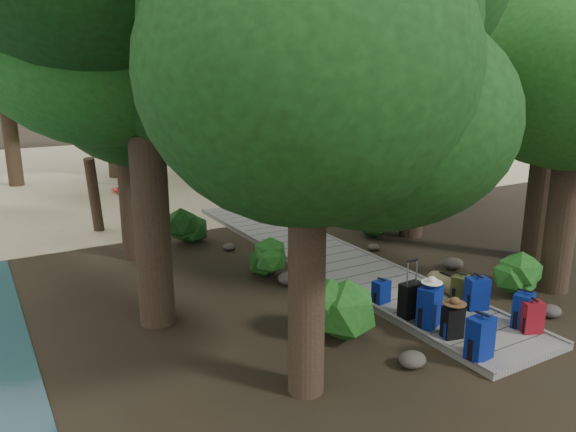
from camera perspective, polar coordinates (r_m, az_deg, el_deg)
ground at (r=13.45m, az=6.47°, el=-5.65°), size 120.00×120.00×0.00m
sand_beach at (r=27.55m, az=-13.78°, el=4.60°), size 40.00×22.00×0.02m
boardwalk at (r=14.19m, az=4.07°, el=-4.22°), size 2.00×12.00×0.12m
backpack_left_a at (r=9.71m, az=18.95°, el=-11.43°), size 0.45×0.33×0.79m
backpack_left_b at (r=10.30m, az=16.39°, el=-10.15°), size 0.39×0.31×0.63m
backpack_left_c at (r=10.59m, az=14.21°, el=-8.68°), size 0.54×0.47×0.83m
backpack_left_d at (r=11.46m, az=9.45°, el=-7.47°), size 0.35×0.27×0.50m
backpack_right_a at (r=10.97m, az=23.55°, el=-9.23°), size 0.43×0.37×0.64m
backpack_right_b at (r=11.11m, az=22.78°, el=-8.64°), size 0.46×0.39×0.71m
backpack_right_c at (r=11.58m, az=18.65°, el=-7.31°), size 0.48×0.41×0.70m
backpack_right_d at (r=12.00m, az=17.09°, el=-6.80°), size 0.43×0.37×0.55m
duffel_right_khaki at (r=12.29m, az=15.60°, el=-6.60°), size 0.39×0.58×0.38m
suitcase_on_boardwalk at (r=10.89m, az=12.33°, el=-8.34°), size 0.45×0.27×0.68m
lone_suitcase_on_sand at (r=20.26m, az=-6.57°, el=2.44°), size 0.51×0.38×0.72m
hat_brown at (r=10.16m, az=16.59°, el=-8.22°), size 0.41×0.41×0.12m
hat_white at (r=10.42m, az=14.43°, el=-6.24°), size 0.38×0.38×0.13m
kayak at (r=22.17m, az=-16.31°, el=2.53°), size 1.87×3.63×0.36m
sun_lounger at (r=23.54m, az=-1.10°, el=4.03°), size 1.00×1.72×0.53m
tree_right_b at (r=14.88m, az=25.58°, el=13.64°), size 5.31×5.31×9.47m
tree_right_c at (r=15.91m, az=13.25°, el=14.29°), size 5.36×5.36×9.28m
tree_right_d at (r=19.28m, az=14.97°, el=15.77°), size 5.64×5.64×10.33m
tree_right_e at (r=20.21m, az=5.30°, el=13.53°), size 4.73×4.73×8.51m
tree_right_f at (r=24.08m, az=5.06°, el=16.64°), size 6.14×6.14×10.96m
tree_left_a at (r=7.51m, az=2.05°, el=8.32°), size 4.59×4.59×7.65m
tree_left_b at (r=10.11m, az=-14.61°, el=14.31°), size 5.19×5.19×9.34m
tree_left_c at (r=14.17m, az=-16.40°, el=11.91°), size 4.72×4.72×8.21m
tree_back_a at (r=25.61m, az=-17.77°, el=12.58°), size 4.62×4.62×8.00m
tree_back_b at (r=27.96m, az=-10.07°, el=15.79°), size 5.91×5.91×10.55m
tree_back_c at (r=28.64m, az=-4.43°, el=14.76°), size 5.21×5.21×9.38m
tree_back_d at (r=25.20m, az=-26.90°, el=12.17°), size 5.05×5.05×8.42m
palm_right_a at (r=19.80m, az=2.63°, el=12.11°), size 4.41×4.41×7.52m
palm_right_b at (r=25.27m, az=0.31°, el=13.04°), size 4.05×4.05×7.82m
palm_right_c at (r=24.21m, az=-5.13°, el=11.73°), size 4.29×4.29×6.83m
palm_left_a at (r=16.91m, az=-20.30°, el=9.38°), size 4.21×4.21×6.69m
rock_left_a at (r=9.54m, az=12.52°, el=-14.05°), size 0.46×0.41×0.25m
rock_left_b at (r=10.53m, az=2.44°, el=-11.02°), size 0.34×0.30×0.18m
rock_left_c at (r=12.58m, az=0.08°, el=-6.34°), size 0.51×0.45×0.28m
rock_left_d at (r=14.97m, az=-6.00°, el=-3.12°), size 0.33×0.30×0.18m
rock_right_a at (r=12.14m, az=25.12°, el=-8.73°), size 0.43×0.38×0.24m
rock_right_b at (r=14.08m, az=16.46°, el=-4.66°), size 0.49×0.44×0.27m
rock_right_c at (r=15.04m, az=8.69°, el=-3.14°), size 0.33×0.30×0.18m
rock_right_d at (r=17.98m, az=6.22°, el=0.08°), size 0.51×0.46×0.28m
shrub_left_a at (r=10.19m, az=5.27°, el=-9.23°), size 1.19×1.19×1.07m
shrub_left_b at (r=12.82m, az=-2.25°, el=-4.59°), size 0.94×0.94×0.84m
shrub_left_c at (r=15.61m, az=-10.20°, el=-1.11°), size 1.02×1.02×0.92m
shrub_right_a at (r=12.85m, az=21.76°, el=-5.45°), size 1.02×1.02×0.92m
shrub_right_b at (r=16.02m, az=8.88°, el=-0.06°), size 1.38×1.38×1.24m
shrub_right_c at (r=18.98m, az=2.17°, el=1.60°), size 0.78×0.78×0.70m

